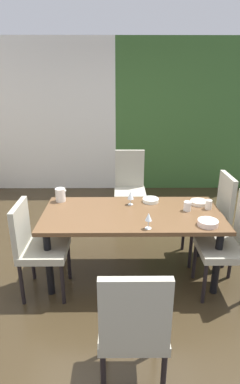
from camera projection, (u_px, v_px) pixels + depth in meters
name	position (u px, v px, depth m)	size (l,w,h in m)	color
ground_plane	(113.00, 277.00, 3.24)	(5.43, 5.81, 0.02)	#322818
back_panel_interior	(40.00, 118.00, 5.42)	(2.73, 0.10, 2.68)	silver
garden_window_panel	(190.00, 118.00, 5.44)	(2.70, 0.10, 2.68)	#355B29
dining_table	(132.00, 220.00, 3.07)	(1.81, 0.86, 0.72)	brown
chair_head_near	(133.00, 325.00, 1.88)	(0.44, 0.44, 0.99)	#9F9B88
chair_head_far	(130.00, 184.00, 4.32)	(0.44, 0.45, 1.05)	#9F9B88
chair_left_near	(36.00, 244.00, 2.83)	(0.44, 0.44, 0.94)	#9F9B88
chair_right_near	(231.00, 241.00, 2.84)	(0.44, 0.44, 1.01)	#9F9B88
chair_right_far	(214.00, 215.00, 3.37)	(0.44, 0.44, 1.03)	#9F9B88
wine_glass_west	(149.00, 217.00, 2.68)	(0.06, 0.06, 0.15)	silver
wine_glass_front	(131.00, 196.00, 3.20)	(0.07, 0.07, 0.15)	silver
serving_bowl_rear	(199.00, 202.00, 3.24)	(0.19, 0.19, 0.04)	beige
serving_bowl_right	(208.00, 223.00, 2.77)	(0.19, 0.19, 0.05)	beige
serving_bowl_center	(151.00, 200.00, 3.30)	(0.18, 0.18, 0.04)	white
cup_left	(208.00, 205.00, 3.11)	(0.07, 0.07, 0.10)	white
cup_south	(187.00, 206.00, 3.07)	(0.08, 0.08, 0.10)	silver
pitcher_near_window	(61.00, 195.00, 3.30)	(0.12, 0.11, 0.15)	silver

